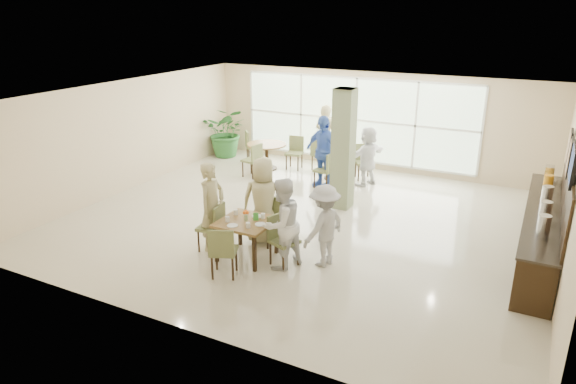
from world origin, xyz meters
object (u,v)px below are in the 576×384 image
at_px(potted_plant, 227,132).
at_px(teen_left, 212,207).
at_px(main_table, 246,225).
at_px(adult_standing, 326,137).
at_px(round_table_left, 267,149).
at_px(round_table_right, 335,159).
at_px(teen_far, 264,201).
at_px(adult_a, 323,152).
at_px(teen_right, 282,224).
at_px(adult_b, 367,156).
at_px(teen_standing, 324,226).
at_px(buffet_counter, 542,229).

distance_m(potted_plant, teen_left, 6.70).
xyz_separation_m(potted_plant, teen_left, (3.46, -5.73, 0.09)).
distance_m(main_table, adult_standing, 5.98).
bearing_deg(round_table_left, round_table_right, 0.75).
distance_m(teen_far, adult_a, 3.67).
xyz_separation_m(main_table, adult_a, (-0.38, 4.42, 0.29)).
relative_size(teen_left, teen_right, 1.03).
relative_size(teen_far, adult_b, 1.11).
distance_m(main_table, adult_b, 5.13).
bearing_deg(teen_right, round_table_right, -148.77).
height_order(round_table_right, teen_far, teen_far).
bearing_deg(round_table_left, teen_far, -61.31).
height_order(teen_left, adult_standing, adult_standing).
relative_size(teen_standing, adult_standing, 0.81).
relative_size(adult_a, adult_standing, 1.00).
height_order(teen_left, teen_standing, teen_left).
bearing_deg(teen_standing, teen_far, -87.47).
height_order(teen_left, teen_far, teen_far).
bearing_deg(adult_b, teen_left, 8.65).
bearing_deg(teen_right, teen_far, -114.03).
bearing_deg(potted_plant, teen_right, -49.20).
relative_size(buffet_counter, potted_plant, 2.98).
xyz_separation_m(main_table, round_table_left, (-2.47, 5.16, -0.08)).
xyz_separation_m(main_table, adult_standing, (-0.93, 5.90, 0.29)).
relative_size(teen_far, teen_standing, 1.14).
distance_m(adult_a, adult_b, 1.21).
bearing_deg(adult_b, teen_far, 15.29).
distance_m(potted_plant, teen_right, 7.66).
xyz_separation_m(teen_standing, adult_a, (-1.77, 4.02, 0.18)).
height_order(teen_left, adult_b, teen_left).
distance_m(teen_left, adult_standing, 5.86).
distance_m(main_table, round_table_right, 5.20).
distance_m(round_table_left, teen_far, 5.03).
distance_m(round_table_right, adult_a, 0.86).
distance_m(round_table_left, potted_plant, 1.89).
height_order(main_table, round_table_right, same).
distance_m(round_table_left, adult_standing, 1.75).
bearing_deg(teen_standing, adult_standing, -140.81).
relative_size(teen_left, teen_far, 0.99).
xyz_separation_m(adult_a, adult_b, (0.99, 0.68, -0.16)).
bearing_deg(teen_right, potted_plant, -119.70).
bearing_deg(main_table, round_table_left, 115.57).
bearing_deg(adult_standing, teen_right, 113.64).
bearing_deg(potted_plant, main_table, -53.69).
bearing_deg(main_table, teen_far, 94.40).
height_order(round_table_left, round_table_right, same).
bearing_deg(main_table, adult_b, 83.11).
xyz_separation_m(round_table_right, adult_b, (0.94, -0.09, 0.22)).
height_order(teen_far, teen_standing, teen_far).
height_order(main_table, adult_a, adult_a).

